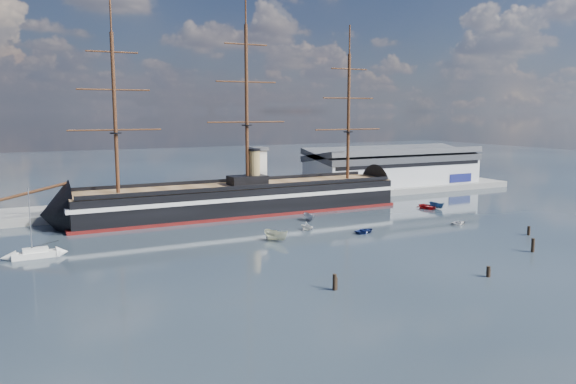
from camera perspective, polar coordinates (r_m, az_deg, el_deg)
name	(u,v)px	position (r m, az deg, el deg)	size (l,w,h in m)	color
ground	(301,224)	(137.85, 1.36, -3.28)	(600.00, 600.00, 0.00)	black
quay	(275,201)	(173.94, -1.31, -0.88)	(180.00, 18.00, 2.00)	slate
warehouse	(393,167)	(201.26, 10.64, 2.51)	(63.00, 21.00, 11.60)	#B7BABC
quay_tower	(258,171)	(167.07, -3.05, 2.12)	(5.00, 5.00, 15.00)	silver
warship	(235,199)	(151.12, -5.43, -0.74)	(112.92, 16.71, 53.94)	black
sailboat	(36,253)	(116.69, -24.27, -5.70)	(8.47, 2.75, 13.42)	silver
motorboat_a	(276,241)	(120.33, -1.21, -4.97)	(7.27, 2.67, 2.91)	beige
motorboat_b	(365,233)	(129.07, 7.84, -4.14)	(3.28, 1.31, 1.53)	navy
motorboat_c	(309,221)	(142.13, 2.16, -2.93)	(5.80, 2.13, 2.32)	gray
motorboat_d	(307,230)	(131.11, 1.93, -3.88)	(5.93, 2.57, 2.17)	silver
motorboat_e	(460,225)	(143.50, 17.05, -3.18)	(2.80, 1.12, 1.31)	silver
motorboat_f	(437,209)	(164.88, 14.86, -1.65)	(6.00, 2.20, 2.40)	#2D4E7A
motorboat_g	(428,209)	(164.35, 14.05, -1.65)	(4.17, 1.67, 1.94)	maroon
piling_near_left	(335,290)	(88.37, 4.75, -9.90)	(0.64, 0.64, 3.26)	black
piling_near_mid	(488,277)	(100.41, 19.65, -8.13)	(0.64, 0.64, 2.55)	black
piling_near_right	(532,252)	(120.80, 23.57, -5.62)	(0.64, 0.64, 3.47)	black
piling_far_right	(528,235)	(136.70, 23.23, -4.05)	(0.64, 0.64, 2.75)	black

